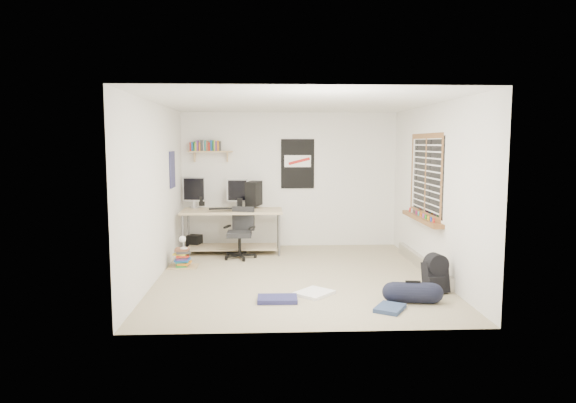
{
  "coord_description": "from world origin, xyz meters",
  "views": [
    {
      "loc": [
        -0.45,
        -7.32,
        1.93
      ],
      "look_at": [
        -0.12,
        0.15,
        1.08
      ],
      "focal_mm": 32.0,
      "sensor_mm": 36.0,
      "label": 1
    }
  ],
  "objects_px": {
    "office_chair": "(239,229)",
    "backpack": "(435,277)",
    "duffel_bag": "(413,291)",
    "book_stack": "(183,258)",
    "desk": "(233,232)"
  },
  "relations": [
    {
      "from": "office_chair",
      "to": "book_stack",
      "type": "bearing_deg",
      "value": -126.65
    },
    {
      "from": "desk",
      "to": "duffel_bag",
      "type": "distance_m",
      "value": 3.82
    },
    {
      "from": "desk",
      "to": "backpack",
      "type": "xyz_separation_m",
      "value": [
        2.79,
        -2.57,
        -0.16
      ]
    },
    {
      "from": "backpack",
      "to": "office_chair",
      "type": "bearing_deg",
      "value": 129.76
    },
    {
      "from": "desk",
      "to": "duffel_bag",
      "type": "height_order",
      "value": "desk"
    },
    {
      "from": "duffel_bag",
      "to": "book_stack",
      "type": "relative_size",
      "value": 1.02
    },
    {
      "from": "backpack",
      "to": "duffel_bag",
      "type": "distance_m",
      "value": 0.6
    },
    {
      "from": "duffel_bag",
      "to": "office_chair",
      "type": "bearing_deg",
      "value": 139.26
    },
    {
      "from": "office_chair",
      "to": "book_stack",
      "type": "distance_m",
      "value": 1.1
    },
    {
      "from": "book_stack",
      "to": "office_chair",
      "type": "bearing_deg",
      "value": 34.72
    },
    {
      "from": "office_chair",
      "to": "book_stack",
      "type": "height_order",
      "value": "office_chair"
    },
    {
      "from": "office_chair",
      "to": "backpack",
      "type": "bearing_deg",
      "value": -20.12
    },
    {
      "from": "office_chair",
      "to": "backpack",
      "type": "height_order",
      "value": "office_chair"
    },
    {
      "from": "duffel_bag",
      "to": "book_stack",
      "type": "xyz_separation_m",
      "value": [
        -3.08,
        1.95,
        0.01
      ]
    },
    {
      "from": "backpack",
      "to": "book_stack",
      "type": "distance_m",
      "value": 3.82
    }
  ]
}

